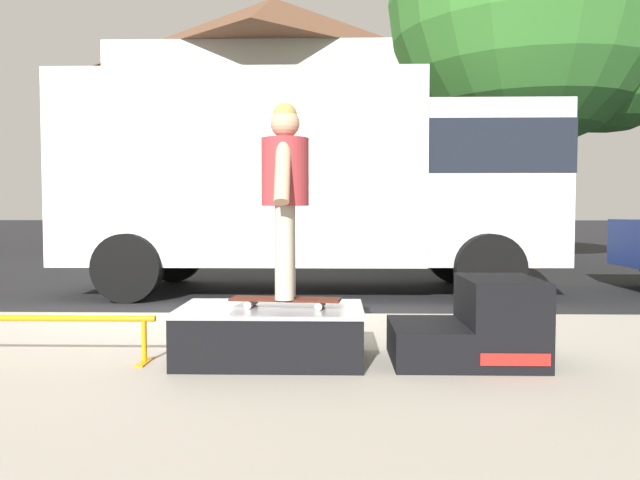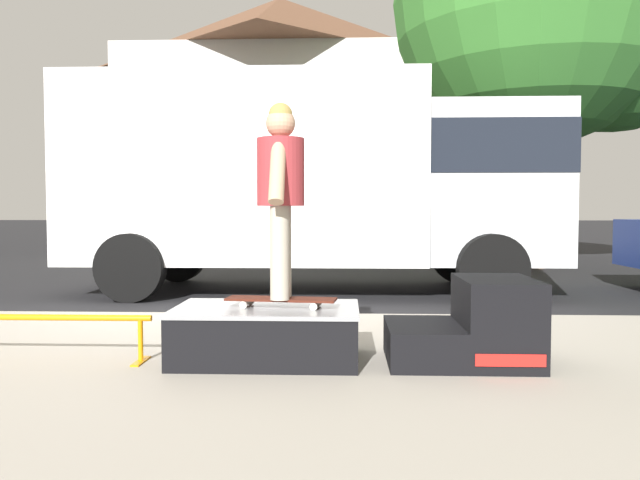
% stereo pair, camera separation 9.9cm
% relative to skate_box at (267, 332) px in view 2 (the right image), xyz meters
% --- Properties ---
extents(ground_plane, '(140.00, 140.00, 0.00)m').
position_rel_skate_box_xyz_m(ground_plane, '(-1.23, 2.52, -0.33)').
color(ground_plane, black).
extents(sidewalk_slab, '(50.00, 5.00, 0.12)m').
position_rel_skate_box_xyz_m(sidewalk_slab, '(-1.23, -0.48, -0.27)').
color(sidewalk_slab, '#A8A093').
rests_on(sidewalk_slab, ground).
extents(skate_box, '(1.31, 0.81, 0.39)m').
position_rel_skate_box_xyz_m(skate_box, '(0.00, 0.00, 0.00)').
color(skate_box, black).
rests_on(skate_box, sidewalk_slab).
extents(kicker_ramp, '(1.03, 0.76, 0.60)m').
position_rel_skate_box_xyz_m(kicker_ramp, '(1.47, -0.00, 0.04)').
color(kicker_ramp, black).
rests_on(kicker_ramp, sidewalk_slab).
extents(grind_rail, '(1.63, 0.28, 0.34)m').
position_rel_skate_box_xyz_m(grind_rail, '(-1.62, -0.10, 0.05)').
color(grind_rail, orange).
rests_on(grind_rail, sidewalk_slab).
extents(skateboard, '(0.80, 0.29, 0.07)m').
position_rel_skate_box_xyz_m(skateboard, '(0.11, -0.03, 0.24)').
color(skateboard, '#4C1E14').
rests_on(skateboard, skate_box).
extents(skater_kid, '(0.33, 0.71, 1.37)m').
position_rel_skate_box_xyz_m(skater_kid, '(0.11, -0.03, 1.06)').
color(skater_kid, '#B7AD99').
rests_on(skater_kid, skateboard).
extents(box_truck, '(6.91, 2.63, 3.05)m').
position_rel_skate_box_xyz_m(box_truck, '(0.12, 4.72, 1.37)').
color(box_truck, white).
rests_on(box_truck, ground).
extents(street_tree_main, '(6.41, 5.83, 8.34)m').
position_rel_skate_box_xyz_m(street_tree_main, '(4.80, 8.59, 4.93)').
color(street_tree_main, brown).
rests_on(street_tree_main, ground).
extents(house_behind, '(9.54, 8.23, 8.40)m').
position_rel_skate_box_xyz_m(house_behind, '(-1.66, 16.65, 3.91)').
color(house_behind, silver).
rests_on(house_behind, ground).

